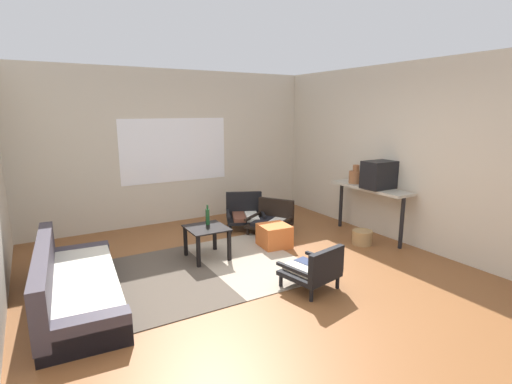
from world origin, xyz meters
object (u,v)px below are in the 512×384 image
at_px(armchair_corner, 272,219).
at_px(crt_television, 379,175).
at_px(armchair_by_window, 245,213).
at_px(wicker_basket, 362,237).
at_px(armchair_striped_foreground, 314,269).
at_px(ottoman_orange, 274,236).
at_px(couch, 73,286).
at_px(console_shelf, 370,193).
at_px(glass_bottle, 208,216).
at_px(coffee_table, 207,234).
at_px(clay_vase, 356,176).

xyz_separation_m(armchair_corner, crt_television, (1.23, -1.12, 0.80)).
distance_m(armchair_by_window, wicker_basket, 2.02).
height_order(armchair_corner, crt_television, crt_television).
height_order(armchair_by_window, armchair_striped_foreground, armchair_by_window).
relative_size(armchair_striped_foreground, crt_television, 1.33).
xyz_separation_m(armchair_by_window, armchair_striped_foreground, (-0.48, -2.50, -0.01)).
xyz_separation_m(armchair_by_window, ottoman_orange, (-0.09, -1.08, -0.09)).
xyz_separation_m(couch, console_shelf, (4.34, 0.03, 0.52)).
distance_m(console_shelf, glass_bottle, 2.62).
relative_size(ottoman_orange, console_shelf, 0.30).
height_order(coffee_table, ottoman_orange, coffee_table).
xyz_separation_m(armchair_striped_foreground, armchair_corner, (0.72, 2.01, -0.02)).
bearing_deg(wicker_basket, couch, 177.06).
bearing_deg(crt_television, ottoman_orange, 161.56).
height_order(console_shelf, crt_television, crt_television).
height_order(glass_bottle, wicker_basket, glass_bottle).
xyz_separation_m(couch, wicker_basket, (3.98, -0.20, -0.09)).
distance_m(crt_television, wicker_basket, 0.99).
distance_m(armchair_striped_foreground, crt_television, 2.29).
height_order(ottoman_orange, glass_bottle, glass_bottle).
bearing_deg(couch, ottoman_orange, 8.02).
bearing_deg(armchair_corner, clay_vase, -27.15).
xyz_separation_m(armchair_striped_foreground, ottoman_orange, (0.39, 1.42, -0.08)).
relative_size(console_shelf, crt_television, 2.92).
xyz_separation_m(coffee_table, console_shelf, (2.62, -0.43, 0.37)).
bearing_deg(couch, console_shelf, 0.34).
distance_m(ottoman_orange, clay_vase, 1.75).
bearing_deg(armchair_corner, armchair_by_window, 116.48).
xyz_separation_m(armchair_striped_foreground, crt_television, (1.95, 0.90, 0.79)).
relative_size(armchair_corner, glass_bottle, 3.04).
relative_size(couch, ottoman_orange, 5.05).
distance_m(coffee_table, crt_television, 2.77).
bearing_deg(coffee_table, clay_vase, -2.29).
bearing_deg(armchair_striped_foreground, ottoman_orange, 74.76).
distance_m(armchair_by_window, glass_bottle, 1.44).
height_order(coffee_table, armchair_striped_foreground, armchair_striped_foreground).
bearing_deg(ottoman_orange, clay_vase, -1.31).
distance_m(ottoman_orange, glass_bottle, 1.08).
xyz_separation_m(coffee_table, armchair_by_window, (1.15, 1.01, -0.10)).
relative_size(armchair_corner, ottoman_orange, 2.00).
height_order(coffee_table, armchair_corner, armchair_corner).
bearing_deg(ottoman_orange, armchair_corner, 60.84).
bearing_deg(wicker_basket, glass_bottle, 160.61).
relative_size(armchair_by_window, clay_vase, 2.67).
height_order(couch, glass_bottle, glass_bottle).
xyz_separation_m(armchair_by_window, glass_bottle, (-1.08, -0.90, 0.31)).
bearing_deg(armchair_corner, ottoman_orange, -119.16).
height_order(coffee_table, wicker_basket, coffee_table).
xyz_separation_m(armchair_by_window, crt_television, (1.47, -1.60, 0.78)).
height_order(console_shelf, glass_bottle, console_shelf).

